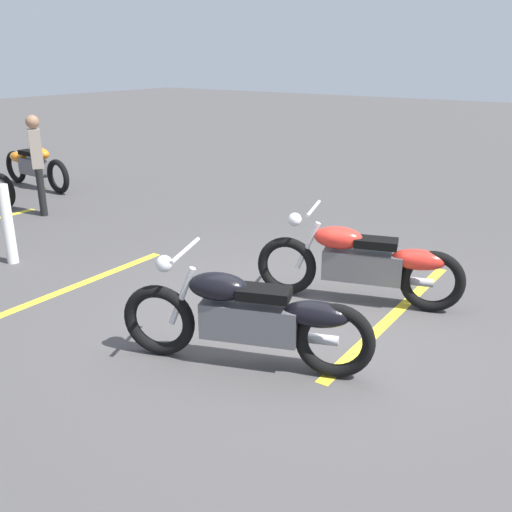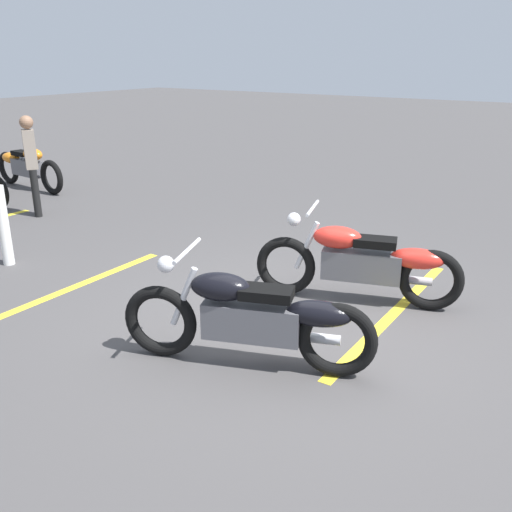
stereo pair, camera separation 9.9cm
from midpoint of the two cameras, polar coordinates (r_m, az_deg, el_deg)
The scene contains 8 objects.
ground_plane at distance 5.74m, azimuth 3.17°, elevation -6.95°, with size 60.00×60.00×0.00m, color #474444.
motorcycle_bright_foreground at distance 6.17m, azimuth 10.16°, elevation -0.61°, with size 2.16×0.88×1.04m.
motorcycle_dark_foreground at distance 4.84m, azimuth -0.95°, elevation -6.19°, with size 2.12×0.93×1.04m.
motorcycle_row_far_left at distance 12.35m, azimuth -22.27°, elevation 8.38°, with size 2.21×0.35×0.83m.
bystander_near_row at distance 10.07m, azimuth -21.90°, elevation 8.85°, with size 0.29×0.28×1.64m.
bollard_post at distance 7.87m, azimuth -24.36°, elevation 2.77°, with size 0.14×0.14×1.03m, color white.
parking_stripe_near at distance 6.13m, azimuth 13.20°, elevation -5.64°, with size 3.20×0.12×0.01m, color yellow.
parking_stripe_mid at distance 6.83m, azimuth -19.82°, elevation -3.63°, with size 3.20×0.12×0.01m, color yellow.
Camera 2 is at (-2.56, 4.45, 2.58)m, focal length 39.82 mm.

